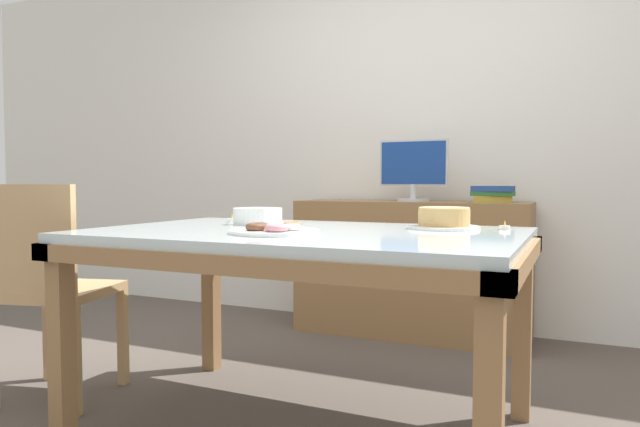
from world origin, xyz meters
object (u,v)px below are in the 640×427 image
object	(u,v)px
cake_chocolate_round	(444,219)
chair	(49,282)
pastry_platter	(275,230)
tealight_centre	(232,220)
tealight_left_edge	(279,225)
computer_monitor	(413,170)
tealight_near_front	(505,227)
book_stack	(493,194)
plate_stack	(258,216)

from	to	relation	value
cake_chocolate_round	chair	bearing A→B (deg)	-163.08
chair	pastry_platter	xyz separation A→B (m)	(1.08, 0.03, 0.26)
tealight_centre	tealight_left_edge	size ratio (longest dim) A/B	1.00
computer_monitor	tealight_centre	world-z (taller)	computer_monitor
pastry_platter	tealight_near_front	size ratio (longest dim) A/B	7.91
computer_monitor	tealight_left_edge	size ratio (longest dim) A/B	10.60
chair	cake_chocolate_round	distance (m)	1.67
cake_chocolate_round	book_stack	bearing A→B (deg)	89.24
pastry_platter	tealight_left_edge	size ratio (longest dim) A/B	7.91
book_stack	pastry_platter	size ratio (longest dim) A/B	0.76
plate_stack	tealight_near_front	world-z (taller)	plate_stack
cake_chocolate_round	tealight_near_front	bearing A→B (deg)	12.55
tealight_centre	computer_monitor	bearing A→B (deg)	68.46
computer_monitor	tealight_left_edge	distance (m)	1.48
book_stack	cake_chocolate_round	world-z (taller)	book_stack
chair	cake_chocolate_round	xyz separation A→B (m)	(1.58, 0.48, 0.28)
chair	pastry_platter	size ratio (longest dim) A/B	2.97
chair	tealight_near_front	size ratio (longest dim) A/B	23.50
computer_monitor	book_stack	bearing A→B (deg)	0.17
book_stack	tealight_centre	world-z (taller)	book_stack
pastry_platter	tealight_near_front	world-z (taller)	pastry_platter
chair	pastry_platter	distance (m)	1.11
pastry_platter	book_stack	bearing A→B (deg)	73.22
tealight_centre	pastry_platter	bearing A→B (deg)	-43.19
book_stack	cake_chocolate_round	xyz separation A→B (m)	(-0.02, -1.24, -0.08)
computer_monitor	plate_stack	distance (m)	1.38
book_stack	cake_chocolate_round	bearing A→B (deg)	-90.76
pastry_platter	tealight_centre	size ratio (longest dim) A/B	7.91
pastry_platter	tealight_centre	bearing A→B (deg)	136.81
cake_chocolate_round	tealight_left_edge	size ratio (longest dim) A/B	6.78
book_stack	tealight_near_front	distance (m)	1.21
book_stack	plate_stack	distance (m)	1.55
computer_monitor	cake_chocolate_round	size ratio (longest dim) A/B	1.56
tealight_centre	tealight_near_front	bearing A→B (deg)	3.32
tealight_near_front	tealight_left_edge	world-z (taller)	same
tealight_near_front	tealight_left_edge	size ratio (longest dim) A/B	1.00
cake_chocolate_round	plate_stack	bearing A→B (deg)	-173.63
chair	cake_chocolate_round	size ratio (longest dim) A/B	3.47
tealight_left_edge	computer_monitor	bearing A→B (deg)	84.11
computer_monitor	tealight_centre	distance (m)	1.37
chair	computer_monitor	bearing A→B (deg)	56.90
cake_chocolate_round	tealight_near_front	distance (m)	0.23
pastry_platter	tealight_near_front	bearing A→B (deg)	35.10
book_stack	plate_stack	bearing A→B (deg)	-120.94
cake_chocolate_round	tealight_centre	world-z (taller)	cake_chocolate_round
plate_stack	book_stack	bearing A→B (deg)	59.06
cake_chocolate_round	tealight_left_edge	world-z (taller)	cake_chocolate_round
book_stack	tealight_left_edge	xyz separation A→B (m)	(-0.62, -1.45, -0.10)
computer_monitor	plate_stack	bearing A→B (deg)	-103.57
computer_monitor	pastry_platter	world-z (taller)	computer_monitor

